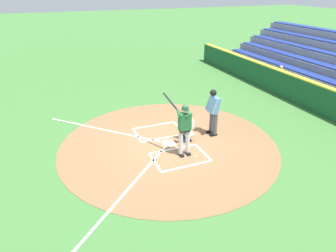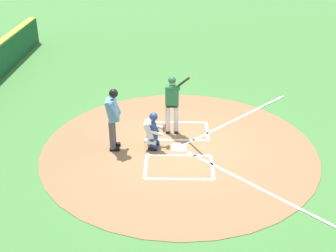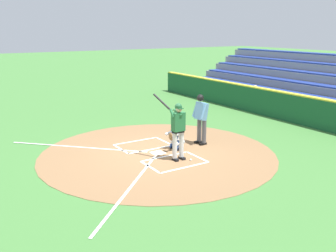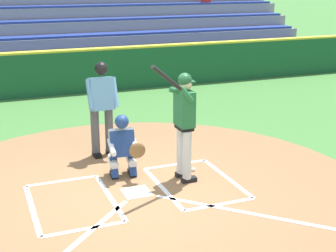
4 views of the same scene
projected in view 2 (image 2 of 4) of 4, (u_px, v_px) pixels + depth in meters
ground_plane at (179, 148)px, 12.48m from camera, size 120.00×120.00×0.00m
dirt_circle at (179, 148)px, 12.48m from camera, size 8.00×8.00×0.01m
home_plate_and_chalk at (209, 148)px, 12.46m from camera, size 7.93×4.91×0.01m
batter at (172, 101)px, 12.80m from camera, size 0.92×0.72×2.13m
catcher at (153, 130)px, 12.23m from camera, size 0.59×0.65×1.13m
plate_umpire at (113, 115)px, 11.97m from camera, size 0.59×0.42×1.86m
baseball at (163, 127)px, 13.58m from camera, size 0.07×0.07×0.07m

